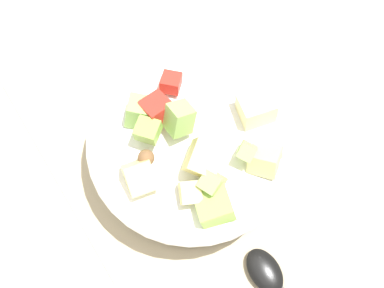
# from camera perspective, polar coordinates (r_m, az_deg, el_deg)

# --- Properties ---
(ground_plane) EXTENTS (2.40, 2.40, 0.00)m
(ground_plane) POSITION_cam_1_polar(r_m,az_deg,el_deg) (0.70, 0.37, 0.16)
(ground_plane) COLOR silver
(placemat) EXTENTS (0.52, 0.35, 0.01)m
(placemat) POSITION_cam_1_polar(r_m,az_deg,el_deg) (0.70, 0.37, 0.24)
(placemat) COLOR tan
(placemat) RESTS_ON ground_plane
(salad_bowl) EXTENTS (0.24, 0.24, 0.11)m
(salad_bowl) POSITION_cam_1_polar(r_m,az_deg,el_deg) (0.65, 0.03, -0.31)
(salad_bowl) COLOR white
(salad_bowl) RESTS_ON placemat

